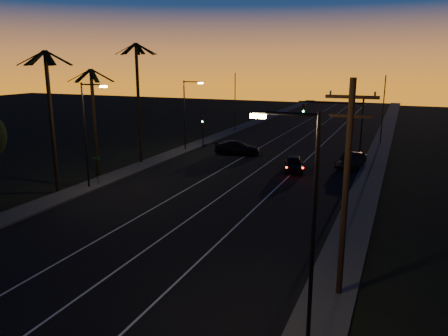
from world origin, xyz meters
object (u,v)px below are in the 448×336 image
at_px(signal_mast, 340,117).
at_px(right_car, 351,160).
at_px(utility_pole, 346,186).
at_px(lead_car, 294,164).
at_px(cross_car, 237,148).

relative_size(signal_mast, right_car, 1.45).
bearing_deg(utility_pole, lead_car, 108.66).
xyz_separation_m(lead_car, cross_car, (-8.12, 5.48, 0.03)).
bearing_deg(signal_mast, right_car, -61.51).
relative_size(utility_pole, lead_car, 1.94).
distance_m(signal_mast, cross_car, 12.14).
height_order(signal_mast, lead_car, signal_mast).
relative_size(right_car, cross_car, 0.87).
bearing_deg(signal_mast, utility_pole, -81.53).
height_order(right_car, cross_car, cross_car).
bearing_deg(lead_car, signal_mast, 66.33).
height_order(utility_pole, signal_mast, utility_pole).
bearing_deg(cross_car, signal_mast, 9.15).
bearing_deg(utility_pole, cross_car, 119.26).
distance_m(utility_pole, right_car, 27.07).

